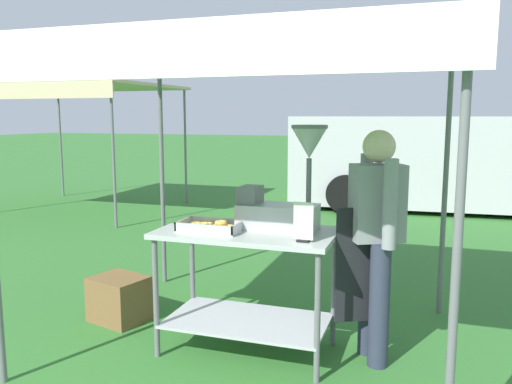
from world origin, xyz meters
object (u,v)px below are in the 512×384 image
vendor (375,234)px  supply_crate (119,299)px  van_silver (446,161)px  neighbour_tent (78,89)px  donut_cart (247,265)px  donut_fryer (285,194)px  donut_tray (210,227)px  stall_canopy (251,59)px  menu_sign (303,225)px

vendor → supply_crate: size_ratio=3.13×
van_silver → neighbour_tent: 6.77m
van_silver → supply_crate: bearing=-112.5°
donut_cart → donut_fryer: 0.58m
donut_cart → donut_fryer: size_ratio=1.69×
donut_tray → donut_fryer: bearing=23.9°
donut_cart → donut_fryer: bearing=22.1°
stall_canopy → supply_crate: size_ratio=5.60×
donut_tray → van_silver: 7.05m
donut_fryer → donut_tray: bearing=-156.1°
vendor → van_silver: van_silver is taller
stall_canopy → van_silver: 6.90m
menu_sign → neighbour_tent: (-5.22, 4.70, 1.16)m
donut_cart → stall_canopy: bearing=90.0°
stall_canopy → donut_tray: bearing=-138.0°
menu_sign → van_silver: (1.04, 6.93, -0.13)m
van_silver → stall_canopy: bearing=-102.7°
stall_canopy → menu_sign: (0.46, -0.31, -1.08)m
supply_crate → van_silver: (2.70, 6.53, 0.69)m
stall_canopy → donut_cart: 1.45m
donut_fryer → van_silver: 6.74m
donut_cart → donut_tray: donut_tray is taller
donut_cart → donut_tray: (-0.23, -0.11, 0.28)m
neighbour_tent → stall_canopy: bearing=-42.7°
vendor → supply_crate: vendor is taller
supply_crate → van_silver: 7.10m
neighbour_tent → donut_tray: bearing=-45.4°
donut_tray → neighbour_tent: (-4.53, 4.60, 1.24)m
menu_sign → neighbour_tent: neighbour_tent is taller
donut_tray → supply_crate: donut_tray is taller
donut_cart → menu_sign: bearing=-24.7°
donut_tray → menu_sign: bearing=-7.9°
neighbour_tent → vendor: bearing=-37.6°
donut_cart → supply_crate: (-1.20, 0.19, -0.46)m
donut_cart → neighbour_tent: 6.72m
menu_sign → stall_canopy: bearing=146.0°
donut_cart → van_silver: (1.49, 6.72, 0.23)m
vendor → van_silver: bearing=84.6°
stall_canopy → donut_tray: 1.21m
donut_fryer → neighbour_tent: size_ratio=0.24×
donut_fryer → van_silver: bearing=79.3°
supply_crate → neighbour_tent: (-3.56, 4.30, 1.98)m
donut_fryer → van_silver: size_ratio=0.13×
donut_tray → neighbour_tent: 6.58m
stall_canopy → donut_cart: bearing=-90.0°
menu_sign → supply_crate: menu_sign is taller
vendor → donut_tray: bearing=-166.7°
stall_canopy → van_silver: (1.49, 6.62, -1.21)m
stall_canopy → donut_fryer: (0.25, 0.00, -0.93)m
donut_cart → supply_crate: 1.30m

